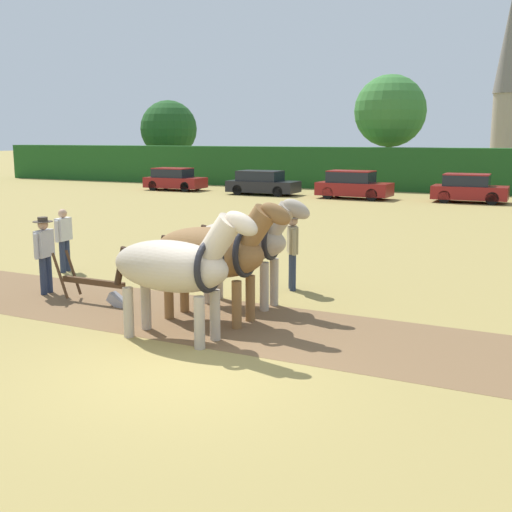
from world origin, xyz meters
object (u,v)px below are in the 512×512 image
(tree_far_left, at_px, (169,129))
(church_spire, at_px, (507,80))
(parked_car_center, at_px, (469,189))
(draft_horse_lead_right, at_px, (214,252))
(farmer_beside_team, at_px, (293,245))
(plow, at_px, (99,288))
(parked_car_left, at_px, (262,183))
(parked_car_far_left, at_px, (174,179))
(parked_car_center_left, at_px, (353,185))
(draft_horse_lead_left, at_px, (176,266))
(draft_horse_trail_left, at_px, (245,241))
(farmer_at_plow, at_px, (44,249))
(farmer_onlooker_right, at_px, (64,236))
(tree_left, at_px, (390,111))

(tree_far_left, bearing_deg, church_spire, 43.54)
(tree_far_left, bearing_deg, parked_car_center, -22.62)
(parked_car_center, bearing_deg, draft_horse_lead_right, -94.46)
(draft_horse_lead_right, distance_m, farmer_beside_team, 2.97)
(tree_far_left, xyz_separation_m, plow, (21.39, -35.65, -3.71))
(church_spire, height_order, farmer_beside_team, church_spire)
(parked_car_left, bearing_deg, parked_car_far_left, 174.72)
(plow, relative_size, farmer_beside_team, 1.03)
(parked_car_center_left, xyz_separation_m, parked_car_center, (6.12, 0.57, -0.02))
(draft_horse_lead_left, bearing_deg, tree_far_left, 124.06)
(parked_car_center, bearing_deg, draft_horse_lead_left, -94.34)
(draft_horse_lead_right, distance_m, plow, 2.93)
(plow, bearing_deg, farmer_beside_team, 43.55)
(draft_horse_lead_left, height_order, draft_horse_trail_left, draft_horse_lead_left)
(draft_horse_trail_left, bearing_deg, parked_car_left, 115.04)
(draft_horse_lead_right, relative_size, farmer_at_plow, 1.72)
(church_spire, height_order, draft_horse_lead_right, church_spire)
(plow, xyz_separation_m, parked_car_center, (4.10, 25.02, 0.40))
(farmer_onlooker_right, bearing_deg, parked_car_center_left, 81.12)
(tree_left, height_order, draft_horse_lead_left, tree_left)
(parked_car_far_left, relative_size, parked_car_center_left, 0.94)
(tree_left, bearing_deg, farmer_onlooker_right, -90.97)
(tree_far_left, relative_size, tree_left, 0.85)
(farmer_beside_team, height_order, parked_car_center_left, farmer_beside_team)
(church_spire, height_order, plow, church_spire)
(draft_horse_lead_left, height_order, farmer_onlooker_right, draft_horse_lead_left)
(tree_far_left, distance_m, church_spire, 33.82)
(tree_far_left, relative_size, parked_car_left, 1.52)
(farmer_at_plow, xyz_separation_m, parked_car_center_left, (-0.39, 24.24, -0.25))
(draft_horse_lead_left, relative_size, parked_car_center, 0.75)
(tree_left, height_order, parked_car_far_left, tree_left)
(farmer_at_plow, bearing_deg, plow, -16.91)
(plow, distance_m, parked_car_center_left, 24.54)
(parked_car_center_left, bearing_deg, church_spire, 83.91)
(draft_horse_lead_right, distance_m, parked_car_center_left, 24.96)
(plow, relative_size, parked_car_far_left, 0.46)
(tree_far_left, height_order, draft_horse_lead_left, tree_far_left)
(tree_far_left, xyz_separation_m, parked_car_center_left, (19.38, -11.20, -3.29))
(farmer_onlooker_right, bearing_deg, tree_left, 82.35)
(tree_far_left, bearing_deg, plow, -59.03)
(plow, bearing_deg, parked_car_far_left, 120.37)
(draft_horse_lead_left, height_order, parked_car_center, draft_horse_lead_left)
(draft_horse_lead_left, height_order, parked_car_left, draft_horse_lead_left)
(farmer_onlooker_right, bearing_deg, tree_far_left, 112.30)
(church_spire, relative_size, parked_car_center_left, 4.07)
(farmer_at_plow, relative_size, farmer_beside_team, 0.98)
(draft_horse_lead_left, bearing_deg, draft_horse_trail_left, 90.15)
(plow, height_order, parked_car_center_left, parked_car_center_left)
(church_spire, bearing_deg, farmer_at_plow, -94.40)
(tree_far_left, distance_m, parked_car_center, 27.82)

